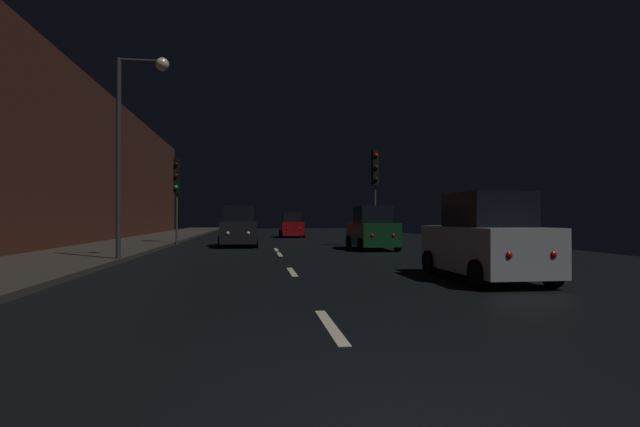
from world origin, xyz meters
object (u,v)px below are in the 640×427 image
(traffic_light_far_right, at_px, (375,176))
(car_parked_right_far, at_px, (372,230))
(streetlamp_overhead, at_px, (133,125))
(car_parked_right_near, at_px, (485,240))
(car_distant_taillights, at_px, (292,226))
(car_approaching_headlights, at_px, (239,228))
(traffic_light_far_left, at_px, (177,182))

(traffic_light_far_right, relative_size, car_parked_right_far, 1.25)
(streetlamp_overhead, distance_m, car_parked_right_near, 11.70)
(car_distant_taillights, xyz_separation_m, car_parked_right_near, (2.65, -26.60, 0.07))
(car_approaching_headlights, bearing_deg, car_parked_right_near, 23.03)
(traffic_light_far_right, distance_m, car_parked_right_near, 14.33)
(car_approaching_headlights, xyz_separation_m, car_parked_right_near, (6.29, -14.79, -0.01))
(streetlamp_overhead, height_order, car_approaching_headlights, streetlamp_overhead)
(car_distant_taillights, height_order, car_parked_right_near, car_parked_right_near)
(traffic_light_far_left, bearing_deg, car_distant_taillights, 146.30)
(traffic_light_far_left, bearing_deg, car_approaching_headlights, 61.97)
(streetlamp_overhead, xyz_separation_m, car_distant_taillights, (6.87, 20.84, -3.70))
(car_distant_taillights, bearing_deg, traffic_light_far_left, 143.76)
(streetlamp_overhead, bearing_deg, car_distant_taillights, 71.76)
(car_parked_right_far, height_order, car_parked_right_near, car_parked_right_near)
(streetlamp_overhead, bearing_deg, car_parked_right_far, 30.80)
(traffic_light_far_right, relative_size, streetlamp_overhead, 0.74)
(traffic_light_far_right, height_order, car_parked_right_far, traffic_light_far_right)
(traffic_light_far_right, bearing_deg, traffic_light_far_left, -110.59)
(car_parked_right_far, bearing_deg, car_parked_right_near, 180.00)
(traffic_light_far_left, bearing_deg, car_parked_right_far, 63.55)
(traffic_light_far_right, bearing_deg, car_approaching_headlights, -101.77)
(streetlamp_overhead, xyz_separation_m, car_parked_right_near, (9.51, -5.76, -3.63))
(streetlamp_overhead, bearing_deg, traffic_light_far_right, 38.71)
(car_distant_taillights, distance_m, car_parked_right_near, 26.73)
(streetlamp_overhead, xyz_separation_m, car_parked_right_far, (9.51, 5.67, -3.65))
(car_parked_right_near, bearing_deg, car_parked_right_far, -0.00)
(traffic_light_far_right, relative_size, traffic_light_far_left, 1.07)
(traffic_light_far_left, height_order, car_distant_taillights, traffic_light_far_left)
(traffic_light_far_right, xyz_separation_m, streetlamp_overhead, (-10.32, -8.27, 0.86))
(traffic_light_far_right, height_order, streetlamp_overhead, streetlamp_overhead)
(traffic_light_far_left, bearing_deg, car_parked_right_near, 32.68)
(traffic_light_far_right, distance_m, streetlamp_overhead, 13.25)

